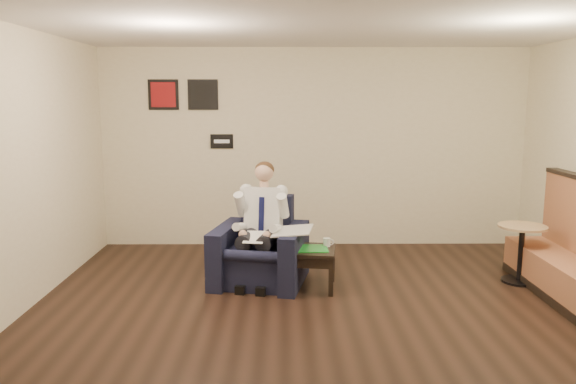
{
  "coord_description": "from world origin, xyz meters",
  "views": [
    {
      "loc": [
        -0.43,
        -4.95,
        2.1
      ],
      "look_at": [
        -0.38,
        1.2,
        1.07
      ],
      "focal_mm": 35.0,
      "sensor_mm": 36.0,
      "label": 1
    }
  ],
  "objects_px": {
    "seated_man": "(257,229)",
    "green_folder": "(307,249)",
    "armchair": "(260,242)",
    "side_table": "(310,268)",
    "coffee_mug": "(327,242)",
    "smartphone": "(315,245)",
    "cafe_table": "(521,254)"
  },
  "relations": [
    {
      "from": "seated_man",
      "to": "green_folder",
      "type": "bearing_deg",
      "value": 1.88
    },
    {
      "from": "armchair",
      "to": "side_table",
      "type": "relative_size",
      "value": 1.8
    },
    {
      "from": "coffee_mug",
      "to": "smartphone",
      "type": "bearing_deg",
      "value": 156.07
    },
    {
      "from": "seated_man",
      "to": "coffee_mug",
      "type": "distance_m",
      "value": 0.8
    },
    {
      "from": "green_folder",
      "to": "smartphone",
      "type": "xyz_separation_m",
      "value": [
        0.1,
        0.17,
        -0.0
      ]
    },
    {
      "from": "armchair",
      "to": "green_folder",
      "type": "xyz_separation_m",
      "value": [
        0.53,
        -0.22,
        -0.02
      ]
    },
    {
      "from": "seated_man",
      "to": "side_table",
      "type": "distance_m",
      "value": 0.74
    },
    {
      "from": "seated_man",
      "to": "side_table",
      "type": "relative_size",
      "value": 2.39
    },
    {
      "from": "coffee_mug",
      "to": "cafe_table",
      "type": "height_order",
      "value": "cafe_table"
    },
    {
      "from": "armchair",
      "to": "cafe_table",
      "type": "xyz_separation_m",
      "value": [
        3.0,
        -0.03,
        -0.14
      ]
    },
    {
      "from": "coffee_mug",
      "to": "smartphone",
      "type": "distance_m",
      "value": 0.14
    },
    {
      "from": "smartphone",
      "to": "cafe_table",
      "type": "relative_size",
      "value": 0.21
    },
    {
      "from": "side_table",
      "to": "green_folder",
      "type": "relative_size",
      "value": 1.22
    },
    {
      "from": "smartphone",
      "to": "armchair",
      "type": "bearing_deg",
      "value": -167.41
    },
    {
      "from": "green_folder",
      "to": "coffee_mug",
      "type": "distance_m",
      "value": 0.26
    },
    {
      "from": "side_table",
      "to": "coffee_mug",
      "type": "relative_size",
      "value": 5.79
    },
    {
      "from": "armchair",
      "to": "smartphone",
      "type": "bearing_deg",
      "value": 7.16
    },
    {
      "from": "coffee_mug",
      "to": "smartphone",
      "type": "height_order",
      "value": "coffee_mug"
    },
    {
      "from": "armchair",
      "to": "coffee_mug",
      "type": "height_order",
      "value": "armchair"
    },
    {
      "from": "coffee_mug",
      "to": "cafe_table",
      "type": "bearing_deg",
      "value": 1.96
    },
    {
      "from": "armchair",
      "to": "cafe_table",
      "type": "height_order",
      "value": "armchair"
    },
    {
      "from": "armchair",
      "to": "side_table",
      "type": "distance_m",
      "value": 0.65
    },
    {
      "from": "seated_man",
      "to": "smartphone",
      "type": "distance_m",
      "value": 0.69
    },
    {
      "from": "seated_man",
      "to": "smartphone",
      "type": "bearing_deg",
      "value": 17.97
    },
    {
      "from": "armchair",
      "to": "seated_man",
      "type": "height_order",
      "value": "seated_man"
    },
    {
      "from": "side_table",
      "to": "green_folder",
      "type": "height_order",
      "value": "green_folder"
    },
    {
      "from": "side_table",
      "to": "coffee_mug",
      "type": "xyz_separation_m",
      "value": [
        0.19,
        0.1,
        0.27
      ]
    },
    {
      "from": "seated_man",
      "to": "green_folder",
      "type": "distance_m",
      "value": 0.6
    },
    {
      "from": "coffee_mug",
      "to": "cafe_table",
      "type": "distance_m",
      "value": 2.25
    },
    {
      "from": "coffee_mug",
      "to": "seated_man",
      "type": "bearing_deg",
      "value": -178.5
    },
    {
      "from": "side_table",
      "to": "cafe_table",
      "type": "xyz_separation_m",
      "value": [
        2.43,
        0.17,
        0.11
      ]
    },
    {
      "from": "armchair",
      "to": "coffee_mug",
      "type": "xyz_separation_m",
      "value": [
        0.76,
        -0.1,
        0.02
      ]
    }
  ]
}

